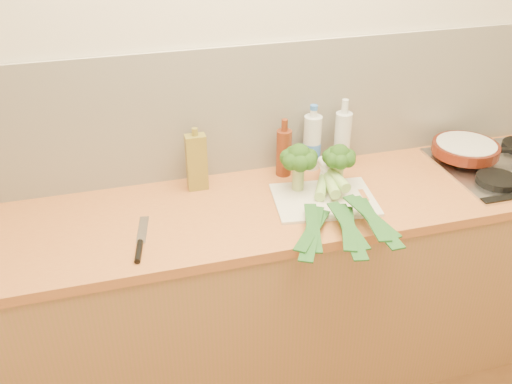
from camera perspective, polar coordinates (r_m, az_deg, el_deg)
The scene contains 15 objects.
room_shell at distance 2.36m, azimuth 0.86°, elevation 8.31°, with size 3.50×3.50×3.50m.
counter at distance 2.50m, azimuth 2.64°, elevation -9.69°, with size 3.20×0.62×0.90m.
gas_hob at distance 2.69m, azimuth 24.06°, elevation 2.49°, with size 0.58×0.50×0.04m.
chopping_board at distance 2.24m, azimuth 6.83°, elevation -0.76°, with size 0.39×0.29×0.01m, color white.
broccoli_left at distance 2.23m, azimuth 4.32°, elevation 3.31°, with size 0.15×0.15×0.20m.
broccoli_right at distance 2.28m, azimuth 8.32°, elevation 3.39°, with size 0.13×0.14×0.18m.
leek_front at distance 2.20m, azimuth 6.39°, elevation -0.48°, with size 0.36×0.63×0.04m.
leek_mid at distance 2.18m, azimuth 7.97°, elevation -0.32°, with size 0.19×0.67×0.04m.
leek_back at distance 2.19m, azimuth 9.13°, elevation 0.23°, with size 0.10×0.65×0.04m.
chefs_knife at distance 2.01m, azimuth -11.54°, elevation -5.29°, with size 0.08×0.29×0.02m.
skillet at distance 2.66m, azimuth 20.29°, elevation 4.12°, with size 0.41×0.29×0.05m.
oil_tin at distance 2.27m, azimuth -5.96°, elevation 3.02°, with size 0.08×0.05×0.26m.
glass_bottle at distance 2.46m, azimuth 8.62°, elevation 5.28°, with size 0.07×0.07×0.31m.
amber_bottle at distance 2.37m, azimuth 2.80°, elevation 4.03°, with size 0.06×0.06×0.25m.
water_bottle at distance 2.43m, azimuth 5.62°, elevation 4.82°, with size 0.08×0.08×0.27m.
Camera 1 is at (-0.62, -0.60, 2.07)m, focal length 40.00 mm.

